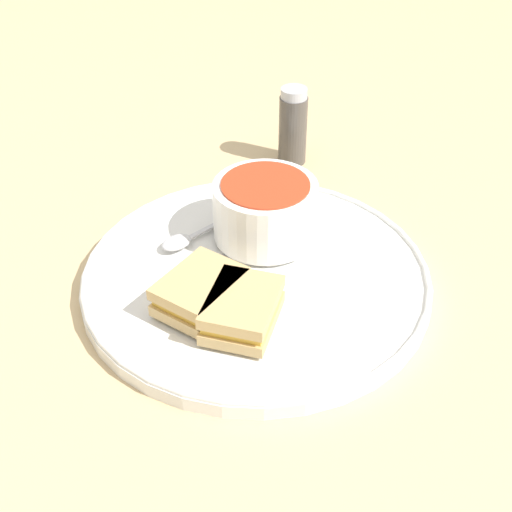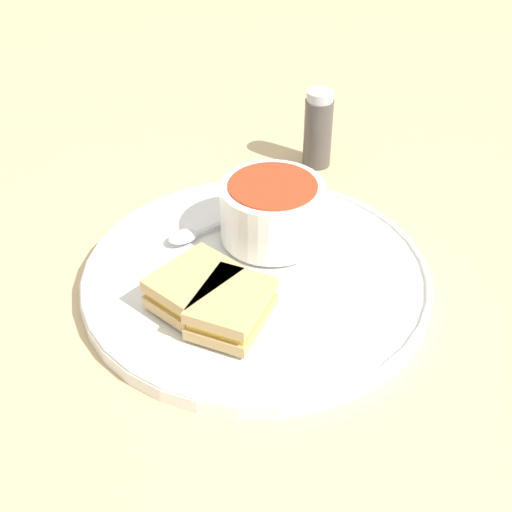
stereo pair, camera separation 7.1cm
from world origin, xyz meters
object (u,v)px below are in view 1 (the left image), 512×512
sandwich_half_near (200,291)px  spoon (184,239)px  soup_bowl (269,210)px  salt_shaker (293,126)px  sandwich_half_far (243,310)px

sandwich_half_near → spoon: bearing=-67.4°
soup_bowl → salt_shaker: salt_shaker is taller
spoon → sandwich_half_near: sandwich_half_near is taller
spoon → salt_shaker: bearing=-163.8°
soup_bowl → salt_shaker: size_ratio=1.09×
soup_bowl → sandwich_half_far: soup_bowl is taller
soup_bowl → sandwich_half_far: (0.00, 0.14, -0.02)m
sandwich_half_far → spoon: bearing=-53.6°
spoon → sandwich_half_far: (-0.08, 0.11, 0.01)m
sandwich_half_near → sandwich_half_far: bearing=156.9°
spoon → salt_shaker: salt_shaker is taller
sandwich_half_far → salt_shaker: size_ratio=0.87×
soup_bowl → sandwich_half_far: size_ratio=1.26×
spoon → salt_shaker: 0.24m
spoon → sandwich_half_near: bearing=60.8°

